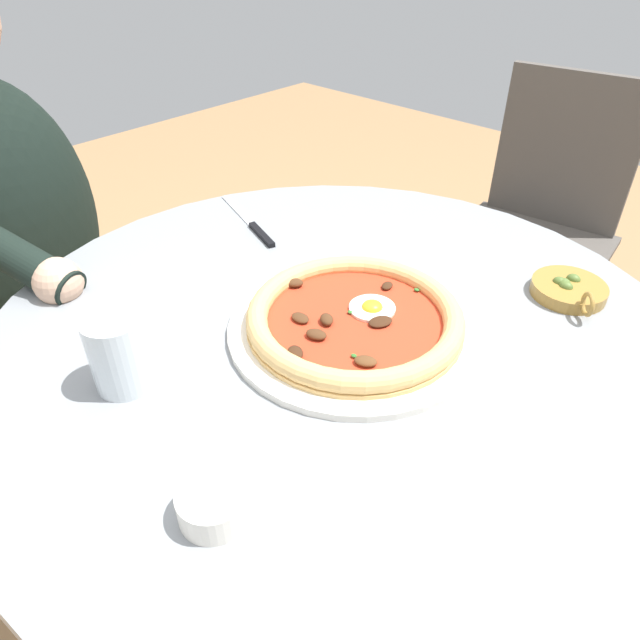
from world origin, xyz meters
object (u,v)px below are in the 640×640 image
object	(u,v)px
dining_table	(334,413)
ramekin_capers	(213,503)
steak_knife	(254,227)
diner_person	(40,316)
olive_pan	(569,289)
pizza_on_plate	(355,320)
cafe_chair_spare_near	(541,214)
water_glass	(120,357)

from	to	relation	value
dining_table	ramekin_capers	distance (m)	0.35
steak_knife	diner_person	world-z (taller)	diner_person
olive_pan	pizza_on_plate	bearing A→B (deg)	58.01
dining_table	cafe_chair_spare_near	xyz separation A→B (m)	(0.13, -0.97, -0.07)
water_glass	cafe_chair_spare_near	bearing A→B (deg)	-89.32
steak_knife	olive_pan	bearing A→B (deg)	-160.87
pizza_on_plate	diner_person	xyz separation A→B (m)	(0.69, 0.16, -0.25)
dining_table	olive_pan	distance (m)	0.38
dining_table	diner_person	distance (m)	0.69
dining_table	steak_knife	distance (m)	0.35
dining_table	water_glass	xyz separation A→B (m)	(0.11, 0.25, 0.20)
pizza_on_plate	olive_pan	size ratio (longest dim) A/B	2.98
dining_table	pizza_on_plate	world-z (taller)	pizza_on_plate
pizza_on_plate	ramekin_capers	bearing A→B (deg)	106.02
pizza_on_plate	olive_pan	xyz separation A→B (m)	(-0.17, -0.27, -0.01)
olive_pan	diner_person	xyz separation A→B (m)	(0.86, 0.44, -0.24)
olive_pan	cafe_chair_spare_near	world-z (taller)	cafe_chair_spare_near
water_glass	steak_knife	size ratio (longest dim) A/B	0.43
dining_table	pizza_on_plate	distance (m)	0.18
pizza_on_plate	olive_pan	world-z (taller)	olive_pan
pizza_on_plate	water_glass	world-z (taller)	water_glass
pizza_on_plate	steak_knife	world-z (taller)	pizza_on_plate
dining_table	cafe_chair_spare_near	world-z (taller)	cafe_chair_spare_near
olive_pan	dining_table	bearing A→B (deg)	56.26
water_glass	olive_pan	size ratio (longest dim) A/B	0.84
ramekin_capers	olive_pan	world-z (taller)	olive_pan
pizza_on_plate	ramekin_capers	distance (m)	0.31
olive_pan	diner_person	distance (m)	1.00
pizza_on_plate	steak_knife	xyz separation A→B (m)	(0.31, -0.10, -0.01)
water_glass	cafe_chair_spare_near	xyz separation A→B (m)	(0.01, -1.21, -0.26)
dining_table	olive_pan	world-z (taller)	olive_pan
steak_knife	diner_person	size ratio (longest dim) A/B	0.19
ramekin_capers	diner_person	xyz separation A→B (m)	(0.78, -0.14, -0.25)
dining_table	steak_knife	xyz separation A→B (m)	(0.29, -0.12, 0.16)
dining_table	water_glass	world-z (taller)	water_glass
water_glass	olive_pan	world-z (taller)	water_glass
dining_table	water_glass	distance (m)	0.33
dining_table	ramekin_capers	world-z (taller)	ramekin_capers
steak_knife	diner_person	distance (m)	0.52
pizza_on_plate	diner_person	world-z (taller)	diner_person
pizza_on_plate	diner_person	bearing A→B (deg)	13.39
olive_pan	diner_person	size ratio (longest dim) A/B	0.10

